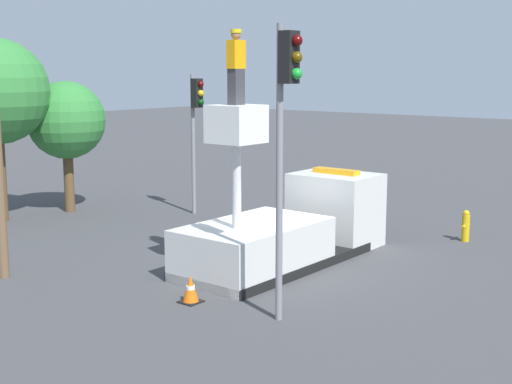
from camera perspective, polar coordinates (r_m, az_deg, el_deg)
ground_plane at (r=18.81m, az=1.58°, el=-5.87°), size 120.00×120.00×0.00m
bucket_truck at (r=19.02m, az=2.58°, el=-3.01°), size 6.69×2.40×4.25m
worker at (r=16.89m, az=-1.60°, el=9.96°), size 0.40×0.26×1.75m
traffic_light_pole at (r=13.94m, az=2.36°, el=6.14°), size 0.34×0.57×5.95m
traffic_light_across at (r=25.01m, az=-4.84°, el=6.11°), size 0.34×0.57×4.92m
fire_hydrant at (r=22.17m, az=16.43°, el=-2.62°), size 0.47×0.23×0.95m
traffic_cone_rear at (r=15.87m, az=-5.26°, el=-7.77°), size 0.45×0.45×0.62m
tree_right_bg at (r=26.27m, az=-14.94°, el=5.52°), size 2.76×2.76×4.69m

